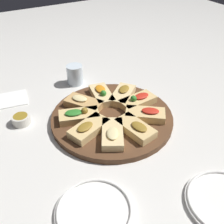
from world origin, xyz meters
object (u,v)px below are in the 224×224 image
Objects in this scene: water_glass at (75,75)px; serving_board at (112,117)px; plate_right at (95,211)px; dipping_bowl at (21,119)px; napkin_stack at (10,99)px.

serving_board is at bearing 91.94° from water_glass.
water_glass is at bearing -109.25° from plate_right.
dipping_bowl is at bearing -26.25° from serving_board.
dipping_bowl is at bearing -81.58° from plate_right.
dipping_bowl reaches higher than plate_right.
plate_right reaches higher than napkin_stack.
dipping_bowl is (-0.01, 0.16, 0.01)m from napkin_stack.
napkin_stack is at bearing -1.52° from water_glass.
dipping_bowl is at bearing 91.81° from napkin_stack.
plate_right is at bearing 70.75° from water_glass.
water_glass is 0.27m from napkin_stack.
serving_board reaches higher than plate_right.
water_glass is at bearing -149.58° from dipping_bowl.
water_glass reaches higher than napkin_stack.
plate_right is 1.49× the size of napkin_stack.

